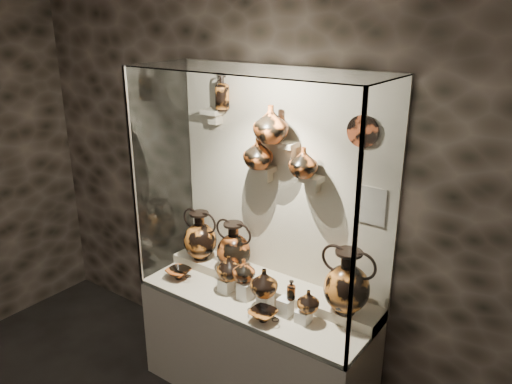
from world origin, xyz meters
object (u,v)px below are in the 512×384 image
lekythos_tall (222,91)px  amphora_right (347,281)px  jug_b (244,270)px  lekythos_small (292,289)px  kylix_right (263,314)px  ovoid_vase_a (258,153)px  kylix_left (179,273)px  jug_e (308,301)px  jug_a (229,267)px  ovoid_vase_c (304,162)px  jug_c (264,282)px  amphora_left (200,235)px  amphora_mid (234,247)px  ovoid_vase_b (271,124)px

lekythos_tall → amphora_right: bearing=5.5°
jug_b → lekythos_small: size_ratio=1.06×
kylix_right → ovoid_vase_a: (-0.31, 0.38, 0.95)m
kylix_left → ovoid_vase_a: 1.12m
jug_e → kylix_right: bearing=-168.9°
jug_a → ovoid_vase_a: (0.09, 0.22, 0.80)m
lekythos_small → ovoid_vase_c: bearing=118.2°
jug_c → ovoid_vase_c: 0.85m
amphora_left → jug_a: (0.42, -0.17, -0.07)m
amphora_mid → jug_a: size_ratio=2.03×
jug_a → ovoid_vase_b: ovoid_vase_b is taller
amphora_right → jug_e: (-0.19, -0.15, -0.13)m
amphora_left → lekythos_small: bearing=-25.8°
jug_c → ovoid_vase_c: size_ratio=1.00×
kylix_right → lekythos_tall: 1.54m
kylix_right → ovoid_vase_c: bearing=68.5°
amphora_left → lekythos_tall: lekythos_tall is taller
kylix_left → jug_b: bearing=11.6°
lekythos_small → amphora_left: bearing=-179.9°
ovoid_vase_b → ovoid_vase_c: bearing=26.3°
amphora_right → kylix_left: bearing=-166.0°
jug_b → jug_c: bearing=-25.2°
amphora_mid → ovoid_vase_b: ovoid_vase_b is taller
jug_a → kylix_right: jug_a is taller
amphora_left → amphora_right: size_ratio=0.90×
ovoid_vase_c → amphora_right: bearing=9.5°
jug_a → ovoid_vase_a: size_ratio=0.88×
amphora_mid → lekythos_tall: 1.13m
ovoid_vase_a → ovoid_vase_b: 0.24m
amphora_left → jug_b: amphora_left is taller
lekythos_small → ovoid_vase_a: size_ratio=0.73×
kylix_left → kylix_right: (0.84, -0.08, -0.00)m
lekythos_small → kylix_right: (-0.11, -0.16, -0.15)m
lekythos_small → kylix_left: bearing=-165.2°
jug_e → lekythos_small: bearing=157.7°
amphora_right → ovoid_vase_c: ovoid_vase_c is taller
amphora_right → jug_c: size_ratio=2.22×
kylix_left → amphora_left: bearing=92.3°
jug_a → jug_e: 0.65m
jug_c → ovoid_vase_b: bearing=126.6°
jug_e → ovoid_vase_c: (-0.20, 0.23, 0.83)m
amphora_left → kylix_right: amphora_left is taller
amphora_left → ovoid_vase_c: ovoid_vase_c is taller
jug_e → lekythos_tall: size_ratio=0.55×
jug_c → kylix_left: (-0.75, -0.05, -0.14)m
amphora_left → jug_b: size_ratio=2.36×
jug_b → lekythos_tall: (-0.38, 0.27, 1.16)m
ovoid_vase_c → kylix_left: bearing=-139.6°
amphora_left → jug_e: bearing=-24.6°
amphora_left → kylix_right: bearing=-37.2°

